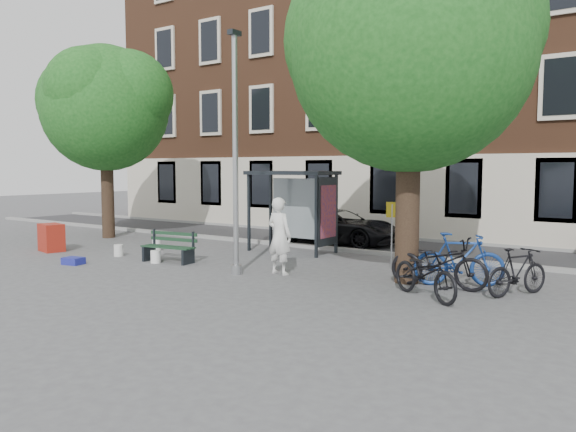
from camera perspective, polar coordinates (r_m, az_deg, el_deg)
The scene contains 22 objects.
ground at distance 14.52m, azimuth -5.27°, elevation -5.90°, with size 90.00×90.00×0.00m, color #4C4C4F.
road at distance 20.32m, azimuth 7.52°, elevation -2.81°, with size 40.00×4.00×0.01m, color #28282B.
curb_near at distance 18.57m, azimuth 4.70°, elevation -3.34°, with size 40.00×0.25×0.12m, color gray.
curb_far at distance 22.10m, azimuth 9.89°, elevation -2.08°, with size 40.00×0.25×0.12m, color gray.
building_row at distance 25.98m, azimuth 13.95°, elevation 14.25°, with size 30.00×8.00×14.00m, color brown.
lamppost at distance 14.27m, azimuth -5.36°, elevation 5.15°, with size 0.28×0.35×6.11m.
tree_right at distance 13.66m, azimuth 12.20°, elevation 17.05°, with size 5.76×5.60×8.20m.
tree_left at distance 22.95m, azimuth -18.30°, elevation 10.91°, with size 5.18×4.86×7.40m.
bus_shelter at distance 17.95m, azimuth 1.62°, elevation 2.35°, with size 2.85×1.45×2.62m.
painter at distance 14.31m, azimuth -0.88°, elevation -2.04°, with size 0.72×0.47×1.97m, color white.
bench at distance 16.59m, azimuth -11.97°, elevation -3.25°, with size 1.72×0.75×0.86m.
bike_a at distance 13.16m, azimuth 15.04°, elevation -4.57°, with size 0.78×2.24×1.17m, color black.
bike_b at distance 13.50m, azimuth 17.01°, elevation -4.24°, with size 0.58×2.06×1.24m, color navy.
bike_c at distance 12.06m, azimuth 13.77°, elevation -5.64°, with size 0.71×2.04×1.07m, color black.
bike_d at distance 12.91m, azimuth 22.30°, elevation -5.26°, with size 0.49×1.73×1.04m, color black.
car_dark at distance 20.27m, azimuth 5.21°, elevation -1.07°, with size 2.04×4.43×1.23m, color black.
red_stand at distance 19.89m, azimuth -22.91°, elevation -2.03°, with size 0.90×0.60×0.90m, color maroon.
blue_crate at distance 17.00m, azimuth -20.97°, elevation -4.28°, with size 0.55×0.40×0.20m, color navy.
bucket_a at distance 16.55m, azimuth -13.31°, elevation -4.05°, with size 0.28×0.28×0.36m, color white.
bucket_b at distance 19.03m, azimuth -13.21°, elevation -2.89°, with size 0.28×0.28×0.36m, color white.
bucket_c at distance 18.10m, azimuth -16.84°, elevation -3.37°, with size 0.28×0.28×0.36m, color silver.
notice_sign at distance 15.18m, azimuth 10.51°, elevation -0.55°, with size 0.30×0.14×1.81m.
Camera 1 is at (9.17, -10.93, 2.71)m, focal length 35.00 mm.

